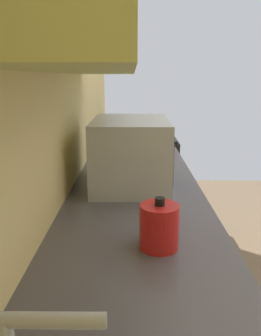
# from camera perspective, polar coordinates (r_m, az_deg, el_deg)

# --- Properties ---
(wall_back) EXTENTS (3.92, 0.12, 2.79)m
(wall_back) POSITION_cam_1_polar(r_m,az_deg,el_deg) (1.69, -12.16, 12.89)
(wall_back) COLOR #F1D37F
(wall_back) RESTS_ON ground_plane
(counter_run) EXTENTS (2.93, 0.64, 0.92)m
(counter_run) POSITION_cam_1_polar(r_m,az_deg,el_deg) (1.57, 0.68, -23.90)
(counter_run) COLOR #E9E07F
(counter_run) RESTS_ON ground_plane
(oven_range) EXTENTS (0.64, 0.69, 1.10)m
(oven_range) POSITION_cam_1_polar(r_m,az_deg,el_deg) (3.15, 1.15, -2.87)
(oven_range) COLOR black
(oven_range) RESTS_ON ground_plane
(microwave) EXTENTS (0.52, 0.37, 0.33)m
(microwave) POSITION_cam_1_polar(r_m,az_deg,el_deg) (1.67, 0.09, 2.65)
(microwave) COLOR #B7BABF
(microwave) RESTS_ON counter_run
(bowl) EXTENTS (0.12, 0.12, 0.04)m
(bowl) POSITION_cam_1_polar(r_m,az_deg,el_deg) (2.48, 2.35, 3.45)
(bowl) COLOR silver
(bowl) RESTS_ON counter_run
(kettle) EXTENTS (0.17, 0.12, 0.17)m
(kettle) POSITION_cam_1_polar(r_m,az_deg,el_deg) (1.08, 4.86, -9.71)
(kettle) COLOR red
(kettle) RESTS_ON counter_run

